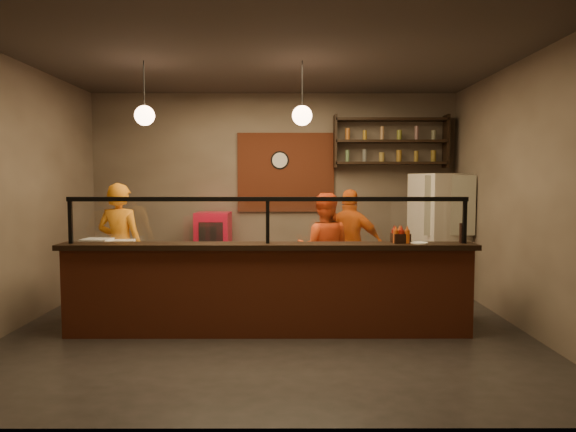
{
  "coord_description": "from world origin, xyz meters",
  "views": [
    {
      "loc": [
        0.22,
        -6.05,
        1.77
      ],
      "look_at": [
        0.23,
        0.3,
        1.33
      ],
      "focal_mm": 32.0,
      "sensor_mm": 36.0,
      "label": 1
    }
  ],
  "objects_px": {
    "pepper_mill": "(461,233)",
    "cook_mid": "(324,249)",
    "condiment_caddy": "(401,238)",
    "red_cooler": "(213,251)",
    "cook_left": "(120,247)",
    "cook_right": "(350,245)",
    "fridge": "(442,235)",
    "wall_clock": "(280,160)",
    "pizza_dough": "(307,251)"
  },
  "relations": [
    {
      "from": "pepper_mill",
      "to": "cook_mid",
      "type": "bearing_deg",
      "value": 136.07
    },
    {
      "from": "condiment_caddy",
      "to": "red_cooler",
      "type": "bearing_deg",
      "value": 135.91
    },
    {
      "from": "cook_left",
      "to": "condiment_caddy",
      "type": "height_order",
      "value": "cook_left"
    },
    {
      "from": "condiment_caddy",
      "to": "cook_right",
      "type": "bearing_deg",
      "value": 101.53
    },
    {
      "from": "fridge",
      "to": "cook_right",
      "type": "bearing_deg",
      "value": 173.59
    },
    {
      "from": "cook_mid",
      "to": "condiment_caddy",
      "type": "height_order",
      "value": "cook_mid"
    },
    {
      "from": "cook_left",
      "to": "pepper_mill",
      "type": "xyz_separation_m",
      "value": [
        4.25,
        -1.13,
        0.3
      ]
    },
    {
      "from": "wall_clock",
      "to": "cook_mid",
      "type": "height_order",
      "value": "wall_clock"
    },
    {
      "from": "wall_clock",
      "to": "red_cooler",
      "type": "bearing_deg",
      "value": -163.82
    },
    {
      "from": "wall_clock",
      "to": "pepper_mill",
      "type": "bearing_deg",
      "value": -52.36
    },
    {
      "from": "cook_right",
      "to": "cook_mid",
      "type": "bearing_deg",
      "value": 57.61
    },
    {
      "from": "fridge",
      "to": "pepper_mill",
      "type": "distance_m",
      "value": 2.11
    },
    {
      "from": "cook_left",
      "to": "pizza_dough",
      "type": "bearing_deg",
      "value": 175.64
    },
    {
      "from": "cook_left",
      "to": "cook_mid",
      "type": "distance_m",
      "value": 2.8
    },
    {
      "from": "cook_left",
      "to": "cook_right",
      "type": "xyz_separation_m",
      "value": [
        3.21,
        0.62,
        -0.05
      ]
    },
    {
      "from": "pizza_dough",
      "to": "cook_left",
      "type": "bearing_deg",
      "value": 165.25
    },
    {
      "from": "pepper_mill",
      "to": "cook_right",
      "type": "bearing_deg",
      "value": 120.85
    },
    {
      "from": "cook_left",
      "to": "cook_mid",
      "type": "bearing_deg",
      "value": -163.9
    },
    {
      "from": "cook_right",
      "to": "red_cooler",
      "type": "relative_size",
      "value": 1.3
    },
    {
      "from": "wall_clock",
      "to": "cook_right",
      "type": "xyz_separation_m",
      "value": [
        1.06,
        -0.98,
        -1.28
      ]
    },
    {
      "from": "fridge",
      "to": "red_cooler",
      "type": "distance_m",
      "value": 3.6
    },
    {
      "from": "red_cooler",
      "to": "pizza_dough",
      "type": "bearing_deg",
      "value": -51.74
    },
    {
      "from": "red_cooler",
      "to": "pizza_dough",
      "type": "relative_size",
      "value": 2.29
    },
    {
      "from": "condiment_caddy",
      "to": "pepper_mill",
      "type": "xyz_separation_m",
      "value": [
        0.69,
        -0.01,
        0.06
      ]
    },
    {
      "from": "cook_mid",
      "to": "fridge",
      "type": "distance_m",
      "value": 1.97
    },
    {
      "from": "cook_mid",
      "to": "pizza_dough",
      "type": "distance_m",
      "value": 0.99
    },
    {
      "from": "wall_clock",
      "to": "cook_mid",
      "type": "bearing_deg",
      "value": -64.09
    },
    {
      "from": "cook_mid",
      "to": "pizza_dough",
      "type": "height_order",
      "value": "cook_mid"
    },
    {
      "from": "pizza_dough",
      "to": "pepper_mill",
      "type": "height_order",
      "value": "pepper_mill"
    },
    {
      "from": "cook_mid",
      "to": "pizza_dough",
      "type": "xyz_separation_m",
      "value": [
        -0.28,
        -0.94,
        0.11
      ]
    },
    {
      "from": "fridge",
      "to": "wall_clock",
      "type": "bearing_deg",
      "value": 146.53
    },
    {
      "from": "wall_clock",
      "to": "cook_left",
      "type": "bearing_deg",
      "value": -143.42
    },
    {
      "from": "cook_mid",
      "to": "pizza_dough",
      "type": "relative_size",
      "value": 2.91
    },
    {
      "from": "wall_clock",
      "to": "cook_left",
      "type": "xyz_separation_m",
      "value": [
        -2.15,
        -1.6,
        -1.23
      ]
    },
    {
      "from": "wall_clock",
      "to": "red_cooler",
      "type": "relative_size",
      "value": 0.24
    },
    {
      "from": "cook_mid",
      "to": "red_cooler",
      "type": "distance_m",
      "value": 1.99
    },
    {
      "from": "cook_right",
      "to": "pepper_mill",
      "type": "xyz_separation_m",
      "value": [
        1.04,
        -1.75,
        0.35
      ]
    },
    {
      "from": "cook_left",
      "to": "red_cooler",
      "type": "relative_size",
      "value": 1.38
    },
    {
      "from": "pizza_dough",
      "to": "pepper_mill",
      "type": "xyz_separation_m",
      "value": [
        1.74,
        -0.47,
        0.27
      ]
    },
    {
      "from": "cook_left",
      "to": "cook_mid",
      "type": "relative_size",
      "value": 1.09
    },
    {
      "from": "pizza_dough",
      "to": "pepper_mill",
      "type": "distance_m",
      "value": 1.82
    },
    {
      "from": "cook_right",
      "to": "wall_clock",
      "type": "bearing_deg",
      "value": -24.15
    },
    {
      "from": "condiment_caddy",
      "to": "fridge",
      "type": "bearing_deg",
      "value": 61.94
    },
    {
      "from": "condiment_caddy",
      "to": "pepper_mill",
      "type": "distance_m",
      "value": 0.69
    },
    {
      "from": "cook_left",
      "to": "pizza_dough",
      "type": "xyz_separation_m",
      "value": [
        2.51,
        -0.66,
        0.04
      ]
    },
    {
      "from": "cook_left",
      "to": "condiment_caddy",
      "type": "bearing_deg",
      "value": 172.97
    },
    {
      "from": "pizza_dough",
      "to": "pepper_mill",
      "type": "bearing_deg",
      "value": -15.04
    },
    {
      "from": "cook_right",
      "to": "pizza_dough",
      "type": "distance_m",
      "value": 1.46
    },
    {
      "from": "cook_mid",
      "to": "fridge",
      "type": "bearing_deg",
      "value": -154.91
    },
    {
      "from": "wall_clock",
      "to": "pizza_dough",
      "type": "bearing_deg",
      "value": -80.95
    }
  ]
}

